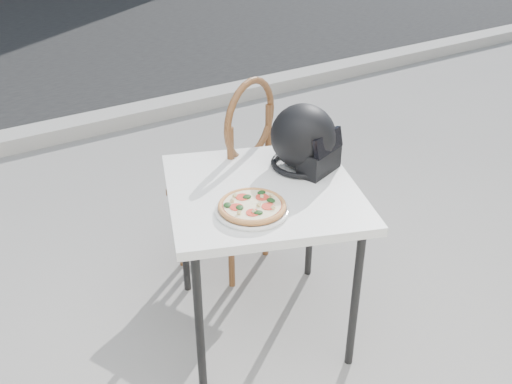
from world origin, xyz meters
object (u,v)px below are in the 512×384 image
helmet (305,140)px  cafe_chair_main (234,167)px  cafe_table_main (263,201)px  plate (252,210)px  pizza (252,206)px

helmet → cafe_chair_main: bearing=87.6°
cafe_table_main → cafe_chair_main: 0.50m
cafe_table_main → plate: 0.21m
cafe_table_main → pizza: bearing=-135.3°
helmet → cafe_chair_main: 0.51m
cafe_table_main → helmet: helmet is taller
pizza → helmet: helmet is taller
helmet → cafe_chair_main: (-0.12, 0.41, -0.27)m
plate → helmet: bearing=26.7°
plate → cafe_chair_main: (0.28, 0.61, -0.15)m
plate → pizza: 0.02m
pizza → plate: bearing=-96.9°
cafe_table_main → pizza: 0.22m
pizza → helmet: bearing=26.7°
pizza → cafe_table_main: bearing=44.7°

